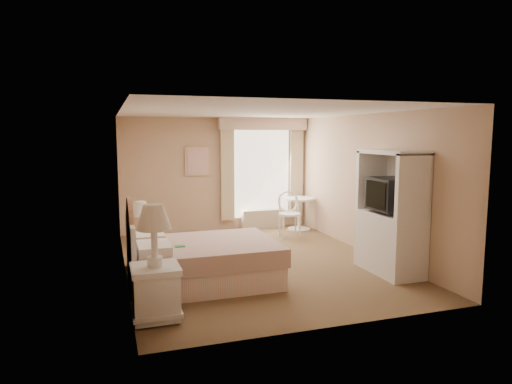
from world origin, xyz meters
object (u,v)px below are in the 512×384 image
object	(u,v)px
round_table	(299,208)
nightstand_near	(155,278)
armoire	(391,222)
nightstand_far	(141,243)
cafe_chair	(289,210)
bed	(198,260)

from	to	relation	value
round_table	nightstand_near	bearing A→B (deg)	-131.27
round_table	armoire	world-z (taller)	armoire
nightstand_near	armoire	distance (m)	3.74
armoire	nightstand_far	bearing A→B (deg)	158.47
round_table	armoire	xyz separation A→B (m)	(0.06, -3.35, 0.30)
cafe_chair	armoire	size ratio (longest dim) A/B	0.50
nightstand_near	cafe_chair	world-z (taller)	nightstand_near
armoire	cafe_chair	bearing A→B (deg)	100.39
bed	round_table	xyz separation A→B (m)	(2.87, 2.95, 0.15)
nightstand_far	round_table	size ratio (longest dim) A/B	1.47
round_table	cafe_chair	size ratio (longest dim) A/B	0.77
round_table	cafe_chair	distance (m)	0.69
bed	nightstand_far	distance (m)	1.26
nightstand_near	round_table	xyz separation A→B (m)	(3.59, 4.09, -0.02)
bed	nightstand_far	size ratio (longest dim) A/B	1.95
round_table	cafe_chair	xyz separation A→B (m)	(-0.46, -0.51, 0.06)
nightstand_near	nightstand_far	xyz separation A→B (m)	(0.00, 2.18, -0.10)
nightstand_far	armoire	world-z (taller)	armoire
round_table	bed	bearing A→B (deg)	-134.28
nightstand_near	cafe_chair	distance (m)	4.76
bed	cafe_chair	world-z (taller)	bed
bed	cafe_chair	xyz separation A→B (m)	(2.42, 2.44, 0.21)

